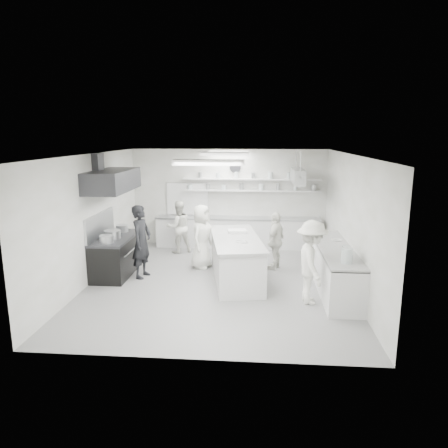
# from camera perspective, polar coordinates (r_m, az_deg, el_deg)

# --- Properties ---
(floor) EXTENTS (6.00, 7.00, 0.02)m
(floor) POSITION_cam_1_polar(r_m,az_deg,el_deg) (10.00, -0.79, -8.00)
(floor) COLOR gray
(floor) RESTS_ON ground
(ceiling) EXTENTS (6.00, 7.00, 0.02)m
(ceiling) POSITION_cam_1_polar(r_m,az_deg,el_deg) (9.39, -0.84, 9.57)
(ceiling) COLOR white
(ceiling) RESTS_ON wall_back
(wall_back) EXTENTS (6.00, 0.04, 3.00)m
(wall_back) POSITION_cam_1_polar(r_m,az_deg,el_deg) (13.02, 0.65, 3.62)
(wall_back) COLOR white
(wall_back) RESTS_ON floor
(wall_front) EXTENTS (6.00, 0.04, 3.00)m
(wall_front) POSITION_cam_1_polar(r_m,az_deg,el_deg) (6.22, -3.89, -6.00)
(wall_front) COLOR white
(wall_front) RESTS_ON floor
(wall_left) EXTENTS (0.04, 7.00, 3.00)m
(wall_left) POSITION_cam_1_polar(r_m,az_deg,el_deg) (10.30, -17.66, 0.76)
(wall_left) COLOR white
(wall_left) RESTS_ON floor
(wall_right) EXTENTS (0.04, 7.00, 3.00)m
(wall_right) POSITION_cam_1_polar(r_m,az_deg,el_deg) (9.77, 16.99, 0.20)
(wall_right) COLOR white
(wall_right) RESTS_ON floor
(stove) EXTENTS (0.80, 1.80, 0.90)m
(stove) POSITION_cam_1_polar(r_m,az_deg,el_deg) (10.77, -14.53, -4.33)
(stove) COLOR black
(stove) RESTS_ON floor
(exhaust_hood) EXTENTS (0.85, 2.00, 0.50)m
(exhaust_hood) POSITION_cam_1_polar(r_m,az_deg,el_deg) (10.41, -15.09, 5.76)
(exhaust_hood) COLOR #323237
(exhaust_hood) RESTS_ON wall_left
(back_counter) EXTENTS (5.00, 0.60, 0.92)m
(back_counter) POSITION_cam_1_polar(r_m,az_deg,el_deg) (12.90, 1.88, -1.17)
(back_counter) COLOR white
(back_counter) RESTS_ON floor
(shelf_lower) EXTENTS (4.20, 0.26, 0.04)m
(shelf_lower) POSITION_cam_1_polar(r_m,az_deg,el_deg) (12.82, 3.75, 4.59)
(shelf_lower) COLOR white
(shelf_lower) RESTS_ON wall_back
(shelf_upper) EXTENTS (4.20, 0.26, 0.04)m
(shelf_upper) POSITION_cam_1_polar(r_m,az_deg,el_deg) (12.78, 3.77, 6.15)
(shelf_upper) COLOR white
(shelf_upper) RESTS_ON wall_back
(pass_through_window) EXTENTS (1.30, 0.04, 1.00)m
(pass_through_window) POSITION_cam_1_polar(r_m,az_deg,el_deg) (13.16, -5.02, 3.44)
(pass_through_window) COLOR black
(pass_through_window) RESTS_ON wall_back
(wall_clock) EXTENTS (0.32, 0.05, 0.32)m
(wall_clock) POSITION_cam_1_polar(r_m,az_deg,el_deg) (12.86, 1.55, 7.77)
(wall_clock) COLOR silver
(wall_clock) RESTS_ON wall_back
(right_counter) EXTENTS (0.74, 3.30, 0.94)m
(right_counter) POSITION_cam_1_polar(r_m,az_deg,el_deg) (9.77, 14.84, -5.93)
(right_counter) COLOR white
(right_counter) RESTS_ON floor
(pot_rack) EXTENTS (0.30, 1.60, 0.40)m
(pot_rack) POSITION_cam_1_polar(r_m,az_deg,el_deg) (11.85, 10.04, 6.48)
(pot_rack) COLOR #B4B7BB
(pot_rack) RESTS_ON ceiling
(light_fixture_front) EXTENTS (1.30, 0.25, 0.10)m
(light_fixture_front) POSITION_cam_1_polar(r_m,az_deg,el_deg) (7.61, -2.15, 8.42)
(light_fixture_front) COLOR white
(light_fixture_front) RESTS_ON ceiling
(light_fixture_rear) EXTENTS (1.30, 0.25, 0.10)m
(light_fixture_rear) POSITION_cam_1_polar(r_m,az_deg,el_deg) (11.19, 0.05, 9.63)
(light_fixture_rear) COLOR white
(light_fixture_rear) RESTS_ON ceiling
(prep_island) EXTENTS (1.44, 2.82, 0.99)m
(prep_island) POSITION_cam_1_polar(r_m,az_deg,el_deg) (10.02, 1.65, -4.89)
(prep_island) COLOR white
(prep_island) RESTS_ON floor
(stove_pot) EXTENTS (0.40, 0.40, 0.26)m
(stove_pot) POSITION_cam_1_polar(r_m,az_deg,el_deg) (10.45, -15.03, -1.52)
(stove_pot) COLOR #B4B7BB
(stove_pot) RESTS_ON stove
(cook_stove) EXTENTS (0.55, 0.73, 1.79)m
(cook_stove) POSITION_cam_1_polar(r_m,az_deg,el_deg) (10.28, -11.22, -2.38)
(cook_stove) COLOR black
(cook_stove) RESTS_ON floor
(cook_back) EXTENTS (0.94, 0.87, 1.54)m
(cook_back) POSITION_cam_1_polar(r_m,az_deg,el_deg) (12.32, -6.23, -0.39)
(cook_back) COLOR white
(cook_back) RESTS_ON floor
(cook_island_left) EXTENTS (0.75, 0.94, 1.67)m
(cook_island_left) POSITION_cam_1_polar(r_m,az_deg,el_deg) (10.85, -3.10, -1.72)
(cook_island_left) COLOR white
(cook_island_left) RESTS_ON floor
(cook_island_right) EXTENTS (0.71, 0.95, 1.51)m
(cook_island_right) POSITION_cam_1_polar(r_m,az_deg,el_deg) (10.83, 7.10, -2.28)
(cook_island_right) COLOR white
(cook_island_right) RESTS_ON floor
(cook_right) EXTENTS (0.75, 1.18, 1.75)m
(cook_right) POSITION_cam_1_polar(r_m,az_deg,el_deg) (8.74, 11.91, -5.15)
(cook_right) COLOR white
(cook_right) RESTS_ON floor
(bowl_island_a) EXTENTS (0.30, 0.30, 0.06)m
(bowl_island_a) POSITION_cam_1_polar(r_m,az_deg,el_deg) (9.50, 2.44, -2.56)
(bowl_island_a) COLOR #B4B7BB
(bowl_island_a) RESTS_ON prep_island
(bowl_island_b) EXTENTS (0.23, 0.23, 0.06)m
(bowl_island_b) POSITION_cam_1_polar(r_m,az_deg,el_deg) (9.41, 2.76, -2.71)
(bowl_island_b) COLOR white
(bowl_island_b) RESTS_ON prep_island
(bowl_right) EXTENTS (0.29, 0.29, 0.06)m
(bowl_right) POSITION_cam_1_polar(r_m,az_deg,el_deg) (10.23, 15.16, -2.22)
(bowl_right) COLOR white
(bowl_right) RESTS_ON right_counter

